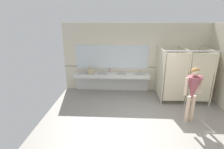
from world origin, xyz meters
TOP-DOWN VIEW (x-y plane):
  - ground_plane at (0.00, 0.00)m, footprint 6.34×5.96m
  - wall_back at (0.00, 2.74)m, footprint 6.34×0.12m
  - wall_back_tile_band at (0.00, 2.67)m, footprint 6.34×0.01m
  - vanity_counter at (-1.11, 2.47)m, footprint 3.17×0.54m
  - mirror_panel at (-1.11, 2.67)m, footprint 3.07×0.02m
  - bathroom_stalls at (1.64, 1.78)m, footprint 1.79×1.39m
  - person_standing at (1.39, 0.26)m, footprint 0.56×0.51m
  - handbag at (-1.94, 2.25)m, footprint 0.25×0.11m
  - soap_dispenser at (-1.20, 2.55)m, footprint 0.07×0.07m
  - paper_cup at (-0.88, 2.27)m, footprint 0.07×0.07m

SIDE VIEW (x-z plane):
  - ground_plane at x=0.00m, z-range -0.10..0.00m
  - vanity_counter at x=-1.11m, z-range 0.14..1.07m
  - paper_cup at x=-0.88m, z-range 0.82..0.91m
  - soap_dispenser at x=-1.20m, z-range 0.81..1.00m
  - handbag at x=-1.94m, z-range 0.77..1.14m
  - wall_back_tile_band at x=0.00m, z-range 1.02..1.08m
  - bathroom_stalls at x=1.64m, z-range 0.05..2.06m
  - person_standing at x=1.39m, z-range 0.23..1.94m
  - wall_back at x=0.00m, z-range 0.00..2.88m
  - mirror_panel at x=-1.11m, z-range 0.97..1.98m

